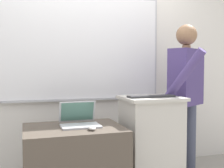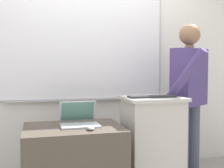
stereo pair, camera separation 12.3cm
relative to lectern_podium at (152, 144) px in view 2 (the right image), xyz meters
The scene contains 7 objects.
back_wall 1.27m from the lectern_podium, 118.31° to the left, with size 6.40×0.17×2.68m.
lectern_podium is the anchor object (origin of this frame).
side_desk 0.79m from the lectern_podium, behind, with size 0.85×0.65×0.69m.
person_presenter 0.73m from the lectern_podium, 18.63° to the left, with size 0.59×0.70×1.67m.
laptop 0.77m from the lectern_podium, behind, with size 0.34×0.30×0.21m.
wireless_keyboard 0.48m from the lectern_podium, 115.00° to the right, with size 0.45×0.12×0.02m.
computer_mouse_by_laptop 0.74m from the lectern_podium, 158.97° to the right, with size 0.06×0.10×0.03m.
Camera 2 is at (-0.65, -2.00, 1.20)m, focal length 45.00 mm.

